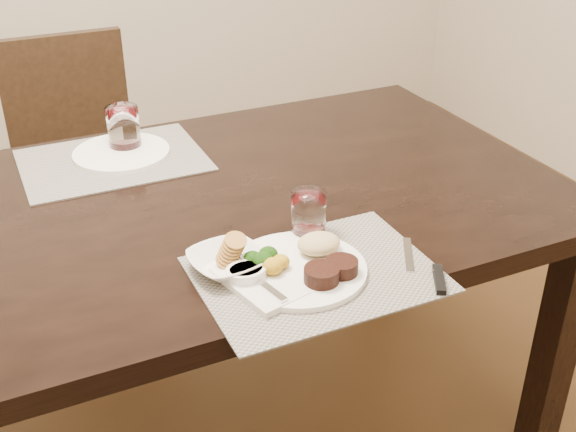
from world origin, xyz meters
name	(u,v)px	position (x,y,z in m)	size (l,w,h in m)	color
dining_table	(147,243)	(0.00, 0.00, 0.67)	(2.00, 1.00, 0.75)	black
chair_far	(79,156)	(0.00, 0.93, 0.50)	(0.42, 0.42, 0.90)	black
placemat_near	(316,274)	(0.24, -0.39, 0.75)	(0.46, 0.34, 0.00)	gray
placemat_far	(113,160)	(0.00, 0.30, 0.75)	(0.46, 0.34, 0.00)	gray
dinner_plate	(304,265)	(0.22, -0.38, 0.77)	(0.27, 0.27, 0.05)	white
napkin_fork	(258,282)	(0.12, -0.38, 0.76)	(0.15, 0.21, 0.02)	white
steak_knife	(431,273)	(0.44, -0.49, 0.76)	(0.08, 0.21, 0.01)	silver
cracker_bowl	(227,261)	(0.09, -0.31, 0.77)	(0.16, 0.16, 0.06)	white
sauce_ramekin	(246,274)	(0.11, -0.36, 0.77)	(0.08, 0.12, 0.06)	white
wine_glass_near	(309,216)	(0.29, -0.25, 0.80)	(0.07, 0.07, 0.10)	silver
far_plate	(121,153)	(0.03, 0.32, 0.76)	(0.25, 0.25, 0.01)	white
wine_glass_far	(124,130)	(0.05, 0.36, 0.81)	(0.08, 0.08, 0.12)	silver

